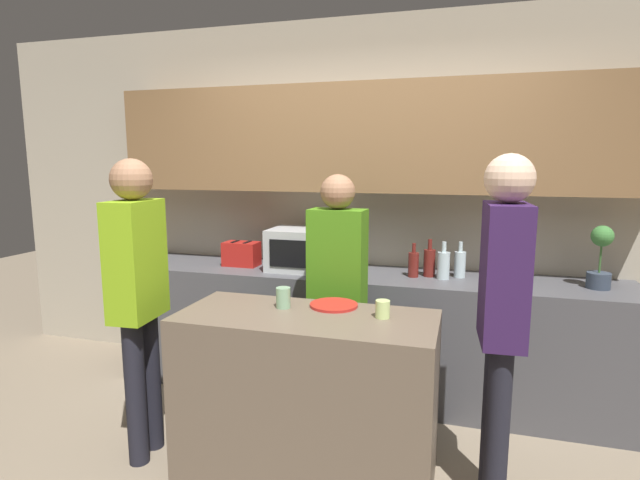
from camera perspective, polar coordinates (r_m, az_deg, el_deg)
name	(u,v)px	position (r m, az deg, el deg)	size (l,w,h in m)	color
back_wall	(369,179)	(3.72, 5.64, 6.96)	(6.40, 0.40, 2.70)	#B2A893
back_counter	(360,333)	(3.67, 4.56, -10.54)	(3.60, 0.62, 0.88)	#4C4C51
kitchen_island	(307,397)	(2.75, -1.54, -17.46)	(1.33, 0.59, 0.89)	brown
microwave	(306,249)	(3.61, -1.60, -1.09)	(0.52, 0.39, 0.30)	#B7BABC
toaster	(241,254)	(3.81, -8.97, -1.57)	(0.26, 0.16, 0.18)	#B21E19
potted_plant	(600,257)	(3.53, 29.40, -1.72)	(0.14, 0.14, 0.39)	#333D4C
bottle_0	(413,264)	(3.46, 10.63, -2.72)	(0.07, 0.07, 0.23)	maroon
bottle_1	(429,262)	(3.50, 12.40, -2.49)	(0.08, 0.08, 0.26)	maroon
bottle_2	(443,265)	(3.44, 13.92, -2.76)	(0.08, 0.08, 0.25)	silver
bottle_3	(460,264)	(3.52, 15.69, -2.63)	(0.08, 0.08, 0.25)	silver
plate_on_island	(334,305)	(2.72, 1.58, -7.44)	(0.26, 0.26, 0.01)	red
cup_0	(283,298)	(2.69, -4.23, -6.59)	(0.08, 0.08, 0.11)	#82AD86
cup_1	(383,309)	(2.54, 7.17, -7.85)	(0.07, 0.07, 0.09)	#C9E388
person_left	(502,302)	(2.49, 20.13, -6.68)	(0.22, 0.35, 1.70)	black
person_center	(137,284)	(2.91, -20.14, -4.77)	(0.22, 0.35, 1.68)	black
person_right	(337,281)	(3.07, 1.99, -4.70)	(0.35, 0.21, 1.59)	black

